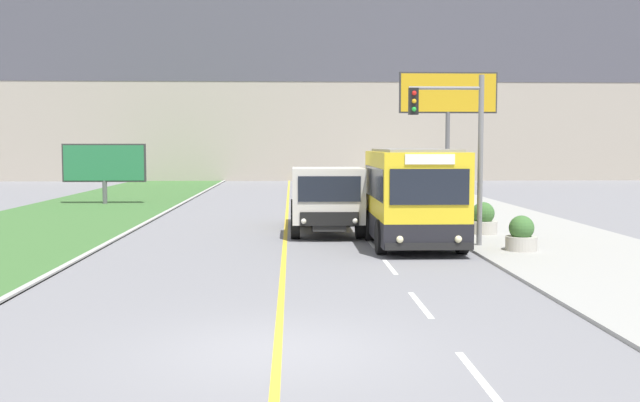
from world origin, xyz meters
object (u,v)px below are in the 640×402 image
at_px(planter_round_near, 521,235).
at_px(city_bus, 414,198).
at_px(traffic_light_mast, 458,137).
at_px(billboard_large, 448,99).
at_px(dump_truck, 326,200).
at_px(billboard_small, 104,164).
at_px(planter_round_second, 483,220).
at_px(planter_round_third, 455,210).

bearing_deg(planter_round_near, city_bus, 154.20).
xyz_separation_m(traffic_light_mast, billboard_large, (3.50, 18.23, 2.26)).
xyz_separation_m(dump_truck, planter_round_near, (5.45, -4.76, -0.68)).
distance_m(billboard_small, planter_round_second, 21.97).
bearing_deg(billboard_large, planter_round_second, -97.21).
bearing_deg(traffic_light_mast, planter_round_second, 61.91).
bearing_deg(billboard_small, traffic_light_mast, -49.34).
bearing_deg(billboard_small, planter_round_near, -48.28).
xyz_separation_m(traffic_light_mast, planter_round_third, (1.52, 7.07, -2.81)).
xyz_separation_m(city_bus, planter_round_third, (2.81, 6.84, -0.96)).
xyz_separation_m(city_bus, planter_round_second, (2.86, 2.71, -0.96)).
xyz_separation_m(billboard_small, planter_round_second, (16.49, -14.44, -1.57)).
height_order(city_bus, traffic_light_mast, traffic_light_mast).
bearing_deg(billboard_small, city_bus, -51.52).
relative_size(billboard_large, planter_round_third, 6.49).
distance_m(city_bus, dump_truck, 4.21).
distance_m(traffic_light_mast, billboard_large, 18.70).
bearing_deg(city_bus, dump_truck, 127.07).
bearing_deg(billboard_large, city_bus, -104.92).
xyz_separation_m(dump_truck, billboard_small, (-11.10, 13.80, 0.92)).
height_order(dump_truck, planter_round_second, dump_truck).
height_order(city_bus, planter_round_second, city_bus).
height_order(city_bus, billboard_large, billboard_large).
xyz_separation_m(traffic_light_mast, planter_round_second, (1.57, 2.94, -2.80)).
bearing_deg(planter_round_third, dump_truck, -146.83).
bearing_deg(planter_round_third, city_bus, -112.33).
xyz_separation_m(billboard_small, planter_round_third, (16.44, -10.31, -1.57)).
relative_size(planter_round_near, planter_round_third, 0.94).
relative_size(dump_truck, planter_round_second, 6.27).
height_order(billboard_large, planter_round_second, billboard_large).
bearing_deg(city_bus, planter_round_near, -25.80).
bearing_deg(planter_round_near, planter_round_second, 90.85).
distance_m(dump_truck, traffic_light_mast, 5.66).
relative_size(traffic_light_mast, billboard_large, 0.74).
relative_size(planter_round_near, planter_round_second, 0.93).
relative_size(traffic_light_mast, planter_round_third, 4.81).
xyz_separation_m(city_bus, billboard_large, (4.80, 18.00, 4.10)).
distance_m(billboard_large, billboard_small, 18.77).
height_order(dump_truck, billboard_large, billboard_large).
relative_size(city_bus, dump_truck, 0.78).
relative_size(city_bus, planter_round_near, 5.27).
relative_size(billboard_large, billboard_small, 1.62).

